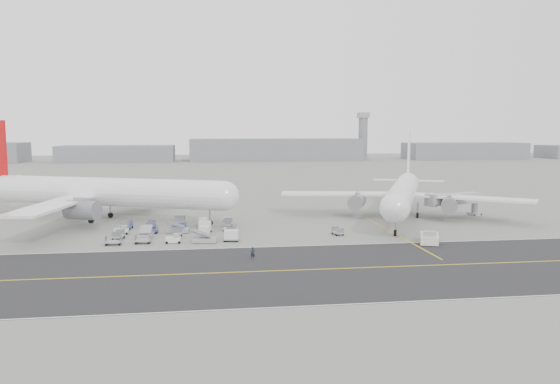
{
  "coord_description": "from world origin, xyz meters",
  "views": [
    {
      "loc": [
        -5.68,
        -92.2,
        19.72
      ],
      "look_at": [
        8.7,
        12.0,
        7.71
      ],
      "focal_mm": 35.0,
      "sensor_mm": 36.0,
      "label": 1
    }
  ],
  "objects": [
    {
      "name": "ground_crew_a",
      "position": [
        1.39,
        -10.55,
        0.94
      ],
      "size": [
        0.72,
        0.5,
        1.89
      ],
      "primitive_type": "imported",
      "rotation": [
        0.0,
        0.0,
        0.08
      ],
      "color": "black",
      "rests_on": "ground"
    },
    {
      "name": "jet_bridge",
      "position": [
        50.25,
        23.89,
        3.88
      ],
      "size": [
        14.81,
        6.89,
        5.56
      ],
      "rotation": [
        0.0,
        0.0,
        0.3
      ],
      "color": "gray",
      "rests_on": "ground"
    },
    {
      "name": "airliner_b",
      "position": [
        38.47,
        24.89,
        5.65
      ],
      "size": [
        52.46,
        53.69,
        19.61
      ],
      "rotation": [
        0.0,
        0.0,
        -0.41
      ],
      "color": "white",
      "rests_on": "ground"
    },
    {
      "name": "control_tower",
      "position": [
        100.0,
        265.0,
        16.25
      ],
      "size": [
        7.0,
        7.0,
        31.25
      ],
      "color": "slate",
      "rests_on": "ground"
    },
    {
      "name": "horizon_buildings",
      "position": [
        30.0,
        260.0,
        0.0
      ],
      "size": [
        520.0,
        28.0,
        28.0
      ],
      "primitive_type": null,
      "color": "slate",
      "rests_on": "ground"
    },
    {
      "name": "gse_cluster",
      "position": [
        -11.19,
        10.66,
        0.0
      ],
      "size": [
        30.24,
        24.75,
        2.13
      ],
      "primitive_type": null,
      "rotation": [
        0.0,
        0.0,
        -0.08
      ],
      "color": "#A0A0A5",
      "rests_on": "ground"
    },
    {
      "name": "stray_dolly",
      "position": [
        18.92,
        6.52,
        0.0
      ],
      "size": [
        1.98,
        2.7,
        1.5
      ],
      "primitive_type": null,
      "rotation": [
        0.0,
        0.0,
        0.21
      ],
      "color": "silver",
      "rests_on": "ground"
    },
    {
      "name": "airliner_a",
      "position": [
        -28.03,
        29.83,
        6.3
      ],
      "size": [
        60.13,
        58.82,
        21.91
      ],
      "rotation": [
        0.0,
        0.0,
        1.17
      ],
      "color": "white",
      "rests_on": "ground"
    },
    {
      "name": "pushback_tug",
      "position": [
        32.99,
        -3.03,
        0.97
      ],
      "size": [
        5.14,
        8.19,
        2.35
      ],
      "rotation": [
        0.0,
        0.0,
        -0.39
      ],
      "color": "silver",
      "rests_on": "ground"
    },
    {
      "name": "taxiway",
      "position": [
        5.02,
        -17.98,
        0.01
      ],
      "size": [
        220.0,
        59.0,
        0.03
      ],
      "color": "#27272A",
      "rests_on": "ground"
    },
    {
      "name": "ground",
      "position": [
        0.0,
        0.0,
        0.0
      ],
      "size": [
        700.0,
        700.0,
        0.0
      ],
      "primitive_type": "plane",
      "color": "gray",
      "rests_on": "ground"
    }
  ]
}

